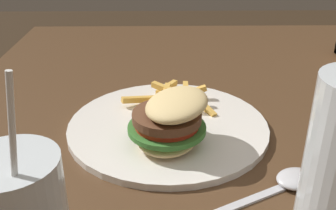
{
  "coord_description": "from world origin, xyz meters",
  "views": [
    {
      "loc": [
        0.45,
        -0.18,
        1.01
      ],
      "look_at": [
        -0.07,
        -0.17,
        0.76
      ],
      "focal_mm": 42.0,
      "sensor_mm": 36.0,
      "label": 1
    }
  ],
  "objects": [
    {
      "name": "meal_plate_near",
      "position": [
        -0.05,
        -0.17,
        0.74
      ],
      "size": [
        0.3,
        0.3,
        0.09
      ],
      "color": "white",
      "rests_on": "dining_table"
    },
    {
      "name": "spoon",
      "position": [
        0.07,
        -0.02,
        0.72
      ],
      "size": [
        0.1,
        0.15,
        0.01
      ],
      "rotation": [
        0.0,
        0.0,
        2.05
      ],
      "color": "silver",
      "rests_on": "dining_table"
    }
  ]
}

